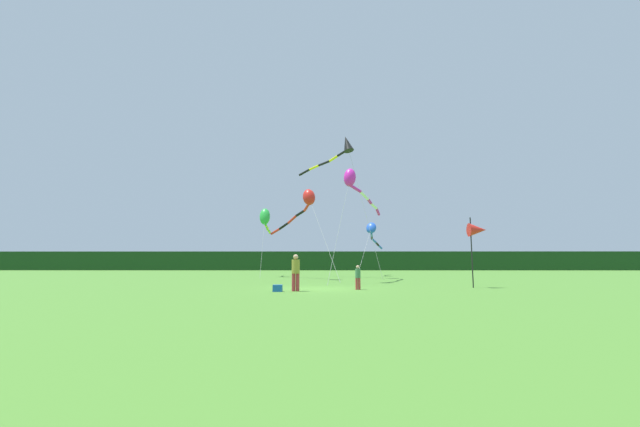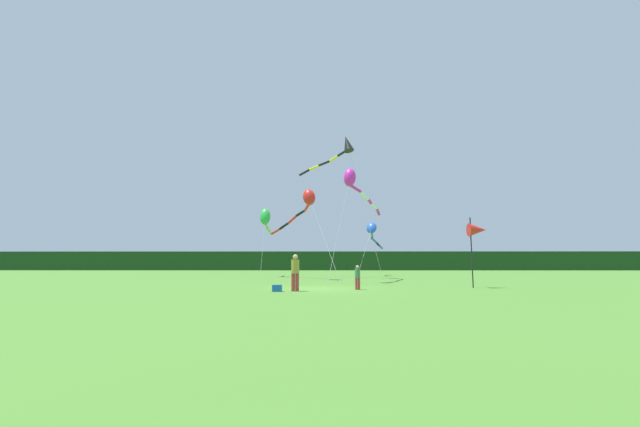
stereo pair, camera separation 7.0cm
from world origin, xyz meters
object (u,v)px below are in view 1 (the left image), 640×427
object	(u,v)px
person_adult	(296,271)
kite_black	(342,148)
kite_green	(265,218)
person_child	(358,276)
kite_blue	(372,231)
kite_magenta	(354,183)
kite_red	(305,202)
banner_flag_pole	(477,231)
cooler_box	(278,288)

from	to	relation	value
person_adult	kite_black	size ratio (longest dim) A/B	0.14
person_adult	kite_green	size ratio (longest dim) A/B	0.26
person_child	kite_blue	bearing A→B (deg)	80.78
person_child	kite_green	distance (m)	18.44
person_child	kite_magenta	xyz separation A→B (m)	(0.44, 6.93, 5.90)
kite_red	kite_blue	size ratio (longest dim) A/B	1.09
kite_magenta	kite_blue	world-z (taller)	kite_magenta
person_child	kite_green	size ratio (longest dim) A/B	0.18
kite_red	kite_blue	bearing A→B (deg)	50.05
banner_flag_pole	kite_black	size ratio (longest dim) A/B	0.30
person_adult	kite_magenta	xyz separation A→B (m)	(3.35, 7.97, 5.62)
kite_blue	kite_red	bearing A→B (deg)	-129.95
kite_red	kite_black	size ratio (longest dim) A/B	0.83
kite_red	banner_flag_pole	bearing A→B (deg)	-46.00
kite_magenta	kite_black	bearing A→B (deg)	94.14
banner_flag_pole	kite_black	world-z (taller)	kite_black
kite_magenta	kite_black	world-z (taller)	kite_black
kite_blue	kite_black	size ratio (longest dim) A/B	0.76
kite_magenta	kite_green	xyz separation A→B (m)	(-7.39, 9.51, -1.25)
person_child	kite_green	bearing A→B (deg)	112.92
kite_red	kite_magenta	xyz separation A→B (m)	(3.49, -4.26, 0.60)
person_adult	person_child	world-z (taller)	person_adult
person_adult	kite_red	bearing A→B (deg)	90.66
kite_red	kite_green	xyz separation A→B (m)	(-3.89, 5.25, -0.65)
cooler_box	person_adult	bearing A→B (deg)	16.77
banner_flag_pole	cooler_box	bearing A→B (deg)	-164.95
kite_magenta	kite_green	bearing A→B (deg)	127.86
cooler_box	banner_flag_pole	xyz separation A→B (m)	(10.06, 2.71, 2.79)
kite_green	kite_black	size ratio (longest dim) A/B	0.52
cooler_box	banner_flag_pole	distance (m)	10.79
person_child	kite_blue	distance (m)	18.99
person_adult	kite_green	xyz separation A→B (m)	(-4.04, 17.47, 4.37)
kite_red	kite_blue	world-z (taller)	kite_red
banner_flag_pole	person_adult	bearing A→B (deg)	-165.09
kite_red	kite_black	xyz separation A→B (m)	(3.02, 2.23, 5.00)
kite_green	kite_black	bearing A→B (deg)	-23.56
kite_green	kite_black	world-z (taller)	kite_black
kite_black	kite_red	bearing A→B (deg)	-143.58
banner_flag_pole	kite_blue	size ratio (longest dim) A/B	0.40
person_child	banner_flag_pole	bearing A→B (deg)	12.69
banner_flag_pole	kite_red	bearing A→B (deg)	134.00
person_child	cooler_box	world-z (taller)	person_child
person_adult	kite_red	world-z (taller)	kite_red
person_adult	kite_red	xyz separation A→B (m)	(-0.14, 12.23, 5.02)
person_child	kite_magenta	bearing A→B (deg)	86.36
person_child	kite_red	xyz separation A→B (m)	(-3.05, 11.19, 5.30)
kite_green	banner_flag_pole	bearing A→B (deg)	-48.41
person_adult	banner_flag_pole	size ratio (longest dim) A/B	0.46
cooler_box	kite_blue	world-z (taller)	kite_blue
kite_green	person_child	bearing A→B (deg)	-67.08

